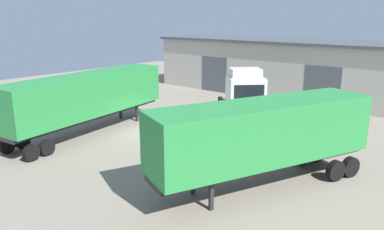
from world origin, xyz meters
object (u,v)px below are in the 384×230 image
at_px(container_trailer_green, 87,96).
at_px(container_trailer_white, 265,134).
at_px(gravel_pile, 84,93).
at_px(tractor_unit_white, 244,97).

relative_size(container_trailer_green, container_trailer_white, 1.15).
height_order(container_trailer_green, gravel_pile, container_trailer_green).
height_order(tractor_unit_white, container_trailer_white, tractor_unit_white).
bearing_deg(gravel_pile, tractor_unit_white, 14.99).
height_order(tractor_unit_white, gravel_pile, tractor_unit_white).
distance_m(container_trailer_white, gravel_pile, 21.68).
xyz_separation_m(tractor_unit_white, container_trailer_green, (-6.36, -8.98, 0.65)).
relative_size(tractor_unit_white, container_trailer_green, 0.50).
bearing_deg(gravel_pile, container_trailer_white, -12.85).
xyz_separation_m(tractor_unit_white, container_trailer_white, (6.63, -8.67, 0.64)).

